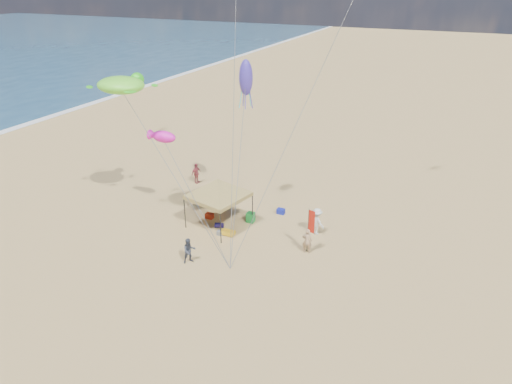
% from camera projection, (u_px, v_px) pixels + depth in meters
% --- Properties ---
extents(ground, '(280.00, 280.00, 0.00)m').
position_uv_depth(ground, '(234.00, 276.00, 25.76)').
color(ground, tan).
rests_on(ground, ground).
extents(canopy_tent, '(6.33, 6.33, 4.01)m').
position_uv_depth(canopy_tent, '(218.00, 181.00, 29.56)').
color(canopy_tent, black).
rests_on(canopy_tent, ground).
extents(feather_flag, '(0.44, 0.14, 2.95)m').
position_uv_depth(feather_flag, '(311.00, 224.00, 27.16)').
color(feather_flag, black).
rests_on(feather_flag, ground).
extents(cooler_red, '(0.54, 0.38, 0.38)m').
position_uv_depth(cooler_red, '(210.00, 216.00, 31.85)').
color(cooler_red, '#B6280E').
rests_on(cooler_red, ground).
extents(cooler_blue, '(0.54, 0.38, 0.38)m').
position_uv_depth(cooler_blue, '(281.00, 211.00, 32.46)').
color(cooler_blue, '#121D97').
rests_on(cooler_blue, ground).
extents(bag_navy, '(0.69, 0.54, 0.36)m').
position_uv_depth(bag_navy, '(219.00, 225.00, 30.64)').
color(bag_navy, '#100B34').
rests_on(bag_navy, ground).
extents(bag_orange, '(0.54, 0.69, 0.36)m').
position_uv_depth(bag_orange, '(223.00, 196.00, 34.78)').
color(bag_orange, orange).
rests_on(bag_orange, ground).
extents(chair_green, '(0.50, 0.50, 0.70)m').
position_uv_depth(chair_green, '(251.00, 217.00, 31.32)').
color(chair_green, '#18882F').
rests_on(chair_green, ground).
extents(chair_yellow, '(0.50, 0.50, 0.70)m').
position_uv_depth(chair_yellow, '(213.00, 204.00, 33.08)').
color(chair_yellow, '#E6FF1C').
rests_on(chair_yellow, ground).
extents(crate_grey, '(0.34, 0.30, 0.28)m').
position_uv_depth(crate_grey, '(220.00, 233.00, 29.81)').
color(crate_grey, slate).
rests_on(crate_grey, ground).
extents(beach_cart, '(0.90, 0.50, 0.24)m').
position_uv_depth(beach_cart, '(228.00, 232.00, 29.75)').
color(beach_cart, gold).
rests_on(beach_cart, ground).
extents(person_near_a, '(0.69, 0.54, 1.65)m').
position_uv_depth(person_near_a, '(307.00, 241.00, 27.63)').
color(person_near_a, tan).
rests_on(person_near_a, ground).
extents(person_near_b, '(0.97, 0.99, 1.60)m').
position_uv_depth(person_near_b, '(189.00, 251.00, 26.68)').
color(person_near_b, '#373D4B').
rests_on(person_near_b, ground).
extents(person_near_c, '(1.37, 1.11, 1.85)m').
position_uv_depth(person_near_c, '(317.00, 221.00, 29.60)').
color(person_near_c, beige).
rests_on(person_near_c, ground).
extents(person_far_a, '(0.62, 1.06, 1.70)m').
position_uv_depth(person_far_a, '(196.00, 173.00, 37.03)').
color(person_far_a, '#9B3B43').
rests_on(person_far_a, ground).
extents(turtle_kite, '(3.22, 2.62, 1.04)m').
position_uv_depth(turtle_kite, '(121.00, 85.00, 27.95)').
color(turtle_kite, '#6BF032').
rests_on(turtle_kite, ground).
extents(fish_kite, '(1.81, 1.02, 0.77)m').
position_uv_depth(fish_kite, '(164.00, 137.00, 29.43)').
color(fish_kite, '#F919C1').
rests_on(fish_kite, ground).
extents(squid_kite, '(1.20, 1.20, 2.38)m').
position_uv_depth(squid_kite, '(246.00, 78.00, 29.87)').
color(squid_kite, '#4030AA').
rests_on(squid_kite, ground).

